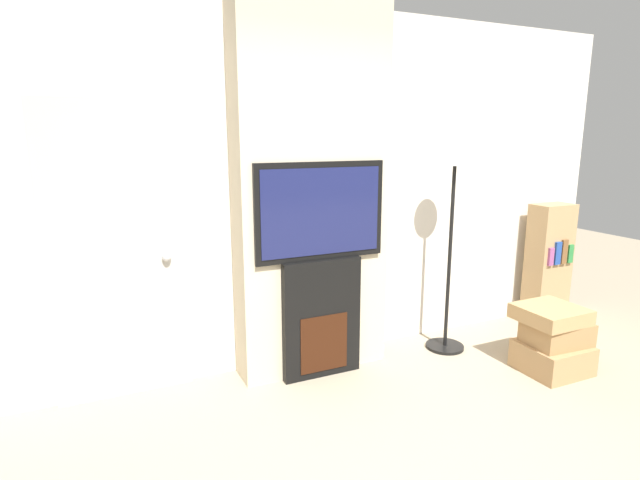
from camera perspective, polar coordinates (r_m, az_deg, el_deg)
name	(u,v)px	position (r m, az deg, el deg)	size (l,w,h in m)	color
wall_back	(302,191)	(3.83, -2.13, 5.61)	(6.00, 0.06, 2.70)	silver
chimney_breast	(311,194)	(3.66, -1.01, 5.32)	(1.13, 0.31, 2.70)	beige
fireplace	(320,318)	(3.74, 0.01, -8.87)	(0.60, 0.15, 0.89)	black
television	(320,211)	(3.53, 0.02, 3.31)	(0.98, 0.07, 0.70)	black
floor_lamp	(452,223)	(4.15, 14.80, 1.92)	(0.32, 0.32, 1.64)	black
box_stack	(553,340)	(4.25, 25.09, -10.33)	(0.50, 0.47, 0.50)	tan
bookshelf	(548,263)	(5.24, 24.63, -2.42)	(0.39, 0.26, 1.14)	tan
entry_door	(117,255)	(3.55, -22.16, -1.55)	(0.88, 0.09, 2.00)	#BCB7AD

